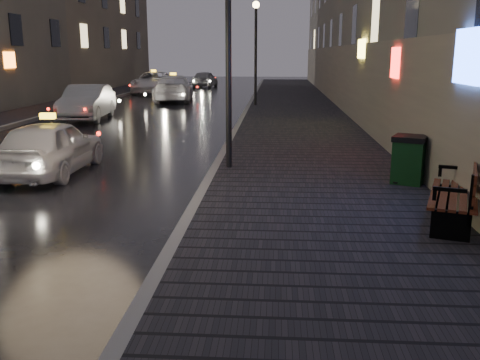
# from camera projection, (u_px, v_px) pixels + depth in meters

# --- Properties ---
(ground) EXTENTS (120.00, 120.00, 0.00)m
(ground) POSITION_uv_depth(u_px,v_px,m) (57.00, 266.00, 7.34)
(ground) COLOR black
(ground) RESTS_ON ground
(sidewalk) EXTENTS (4.60, 58.00, 0.15)m
(sidewalk) POSITION_uv_depth(u_px,v_px,m) (294.00, 108.00, 27.44)
(sidewalk) COLOR black
(sidewalk) RESTS_ON ground
(curb) EXTENTS (0.20, 58.00, 0.15)m
(curb) POSITION_uv_depth(u_px,v_px,m) (248.00, 108.00, 27.60)
(curb) COLOR slate
(curb) RESTS_ON ground
(sidewalk_far) EXTENTS (2.40, 58.00, 0.15)m
(sidewalk_far) POSITION_uv_depth(u_px,v_px,m) (56.00, 107.00, 28.28)
(sidewalk_far) COLOR black
(sidewalk_far) RESTS_ON ground
(curb_far) EXTENTS (0.20, 58.00, 0.15)m
(curb_far) POSITION_uv_depth(u_px,v_px,m) (80.00, 107.00, 28.19)
(curb_far) COLOR slate
(curb_far) RESTS_ON ground
(building_far_c) EXTENTS (6.00, 22.00, 11.00)m
(building_far_c) POSITION_uv_depth(u_px,v_px,m) (81.00, 20.00, 44.80)
(building_far_c) COLOR #6B6051
(building_far_c) RESTS_ON ground
(lamp_near) EXTENTS (0.36, 0.36, 5.28)m
(lamp_near) POSITION_uv_depth(u_px,v_px,m) (228.00, 24.00, 12.23)
(lamp_near) COLOR black
(lamp_near) RESTS_ON sidewalk
(lamp_far) EXTENTS (0.36, 0.36, 5.28)m
(lamp_far) POSITION_uv_depth(u_px,v_px,m) (256.00, 40.00, 27.76)
(lamp_far) COLOR black
(lamp_far) RESTS_ON sidewalk
(bench) EXTENTS (1.31, 2.14, 1.03)m
(bench) POSITION_uv_depth(u_px,v_px,m) (459.00, 193.00, 8.55)
(bench) COLOR black
(bench) RESTS_ON sidewalk
(trash_bin) EXTENTS (0.88, 0.88, 1.02)m
(trash_bin) POSITION_uv_depth(u_px,v_px,m) (409.00, 159.00, 11.30)
(trash_bin) COLOR black
(trash_bin) RESTS_ON sidewalk
(taxi_near) EXTENTS (1.60, 3.92, 1.33)m
(taxi_near) POSITION_uv_depth(u_px,v_px,m) (50.00, 147.00, 12.78)
(taxi_near) COLOR silver
(taxi_near) RESTS_ON ground
(car_left_mid) EXTENTS (2.01, 4.68, 1.50)m
(car_left_mid) POSITION_uv_depth(u_px,v_px,m) (87.00, 102.00, 23.24)
(car_left_mid) COLOR gray
(car_left_mid) RESTS_ON ground
(taxi_mid) EXTENTS (2.81, 5.61, 1.57)m
(taxi_mid) POSITION_uv_depth(u_px,v_px,m) (174.00, 88.00, 31.99)
(taxi_mid) COLOR white
(taxi_mid) RESTS_ON ground
(taxi_far) EXTENTS (2.61, 5.53, 1.53)m
(taxi_far) POSITION_uv_depth(u_px,v_px,m) (154.00, 82.00, 38.71)
(taxi_far) COLOR white
(taxi_far) RESTS_ON ground
(car_far) EXTENTS (1.97, 4.11, 1.36)m
(car_far) POSITION_uv_depth(u_px,v_px,m) (205.00, 79.00, 45.19)
(car_far) COLOR #93949B
(car_far) RESTS_ON ground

